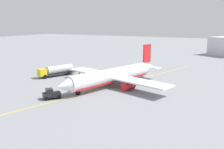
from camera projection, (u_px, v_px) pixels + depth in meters
ground_plane at (112, 86)px, 62.27m from camera, size 400.00×400.00×0.00m
airplane at (113, 76)px, 62.10m from camera, size 33.14×31.46×9.53m
fuel_tanker at (57, 70)px, 73.56m from camera, size 11.45×6.56×3.15m
pushback_tug at (51, 94)px, 52.05m from camera, size 4.09×3.92×2.20m
refueling_worker at (79, 74)px, 73.14m from camera, size 0.63×0.59×1.71m
safety_cone_nose at (54, 92)px, 56.38m from camera, size 0.55×0.55×0.61m
taxi_line_marking at (112, 86)px, 62.27m from camera, size 74.28×22.33×0.01m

